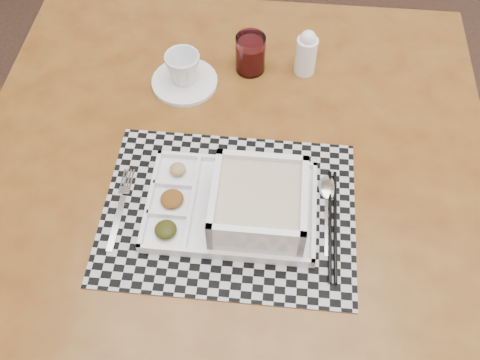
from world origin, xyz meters
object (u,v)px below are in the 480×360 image
object	(u,v)px
dining_table	(230,187)
creamer_bottle	(306,53)
juice_glass	(250,55)
cup	(183,68)
serving_tray	(249,206)

from	to	relation	value
dining_table	creamer_bottle	world-z (taller)	creamer_bottle
dining_table	juice_glass	xyz separation A→B (m)	(0.03, 0.28, 0.12)
cup	juice_glass	distance (m)	0.16
cup	juice_glass	bearing A→B (deg)	30.92
serving_tray	creamer_bottle	bearing A→B (deg)	74.61
serving_tray	dining_table	bearing A→B (deg)	110.65
serving_tray	creamer_bottle	xyz separation A→B (m)	(0.11, 0.40, 0.02)
serving_tray	creamer_bottle	distance (m)	0.42
cup	creamer_bottle	xyz separation A→B (m)	(0.27, 0.06, 0.01)
cup	juice_glass	xyz separation A→B (m)	(0.15, 0.06, -0.00)
serving_tray	cup	bearing A→B (deg)	115.06
dining_table	juice_glass	world-z (taller)	juice_glass
serving_tray	cup	distance (m)	0.38
dining_table	serving_tray	size ratio (longest dim) A/B	3.39
creamer_bottle	juice_glass	bearing A→B (deg)	179.95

